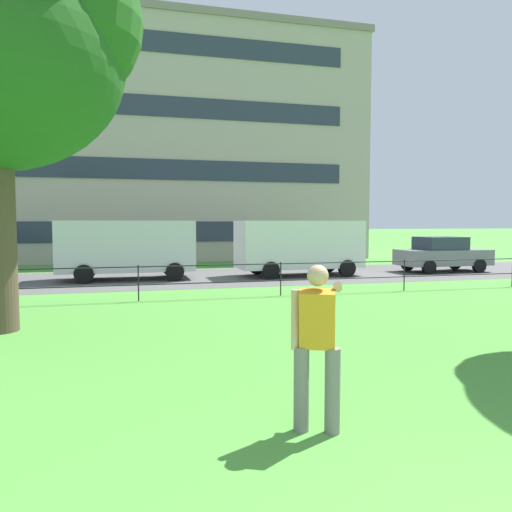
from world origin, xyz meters
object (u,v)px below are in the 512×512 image
(panel_van_center, at_px, (128,246))
(car_grey_far_left, at_px, (442,254))
(person_thrower, at_px, (317,342))
(panel_van_right, at_px, (299,245))
(apartment_building_background, at_px, (151,151))

(panel_van_center, relative_size, car_grey_far_left, 1.25)
(panel_van_center, bearing_deg, person_thrower, -82.57)
(panel_van_right, relative_size, car_grey_far_left, 1.26)
(person_thrower, xyz_separation_m, apartment_building_background, (-0.32, 29.10, 5.96))
(panel_van_right, height_order, car_grey_far_left, panel_van_right)
(car_grey_far_left, distance_m, apartment_building_background, 20.00)
(car_grey_far_left, bearing_deg, panel_van_center, 178.29)
(panel_van_right, bearing_deg, apartment_building_background, 109.21)
(person_thrower, distance_m, panel_van_right, 15.05)
(panel_van_right, bearing_deg, person_thrower, -108.87)
(person_thrower, distance_m, car_grey_far_left, 18.30)
(person_thrower, distance_m, panel_van_center, 14.74)
(panel_van_center, xyz_separation_m, car_grey_far_left, (13.44, -0.40, -0.49))
(apartment_building_background, bearing_deg, person_thrower, -89.38)
(panel_van_right, relative_size, apartment_building_background, 0.20)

